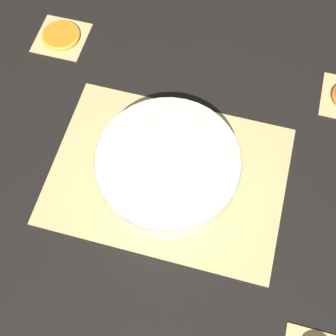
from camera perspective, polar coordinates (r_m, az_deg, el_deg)
name	(u,v)px	position (r m, az deg, el deg)	size (l,w,h in m)	color
ground_plane	(168,175)	(1.01, 0.00, -0.89)	(6.00, 6.00, 0.00)	black
bamboo_mat_center	(168,175)	(1.00, 0.00, -0.82)	(0.50, 0.36, 0.01)	#D6B775
coaster_mat_far_left	(62,37)	(1.24, -12.85, 15.27)	(0.12, 0.12, 0.01)	#D6B775
fruit_salad_bowl	(168,166)	(0.96, 0.01, 0.25)	(0.30, 0.30, 0.07)	silver
orange_slice_whole	(61,35)	(1.24, -12.93, 15.51)	(0.10, 0.10, 0.01)	orange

